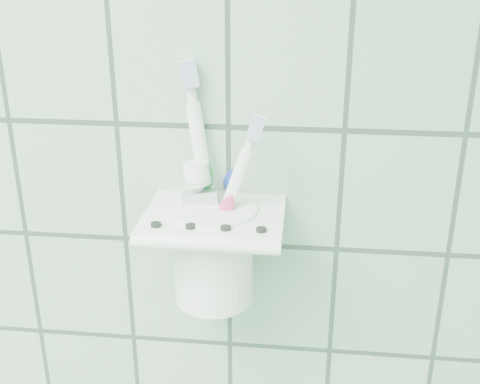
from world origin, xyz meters
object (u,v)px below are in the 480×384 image
(cup, at_px, (213,250))
(toothbrush_orange, at_px, (193,205))
(toothbrush_pink, at_px, (219,179))
(holder_bracket, at_px, (214,221))
(toothbrush_blue, at_px, (218,185))
(toothpaste_tube, at_px, (211,218))

(cup, height_order, toothbrush_orange, toothbrush_orange)
(toothbrush_pink, bearing_deg, holder_bracket, -115.55)
(cup, height_order, toothbrush_pink, toothbrush_pink)
(toothbrush_pink, bearing_deg, toothbrush_orange, -151.38)
(cup, relative_size, toothbrush_blue, 0.47)
(toothbrush_orange, height_order, toothpaste_tube, toothbrush_orange)
(holder_bracket, distance_m, toothbrush_blue, 0.04)
(toothbrush_blue, relative_size, toothbrush_orange, 1.13)
(toothbrush_pink, height_order, toothbrush_blue, toothbrush_pink)
(toothbrush_blue, bearing_deg, cup, -75.09)
(holder_bracket, relative_size, toothpaste_tube, 0.97)
(holder_bracket, bearing_deg, cup, 118.25)
(holder_bracket, distance_m, toothbrush_pink, 0.04)
(toothbrush_orange, bearing_deg, cup, 23.34)
(toothbrush_orange, distance_m, toothpaste_tube, 0.03)
(holder_bracket, bearing_deg, toothpaste_tube, 112.60)
(holder_bracket, xyz_separation_m, cup, (-0.00, 0.00, -0.03))
(toothbrush_pink, relative_size, toothbrush_orange, 1.20)
(toothbrush_pink, bearing_deg, cup, -124.65)
(toothbrush_pink, xyz_separation_m, toothbrush_orange, (-0.02, -0.02, -0.02))
(cup, bearing_deg, holder_bracket, -61.75)
(holder_bracket, height_order, toothpaste_tube, toothpaste_tube)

